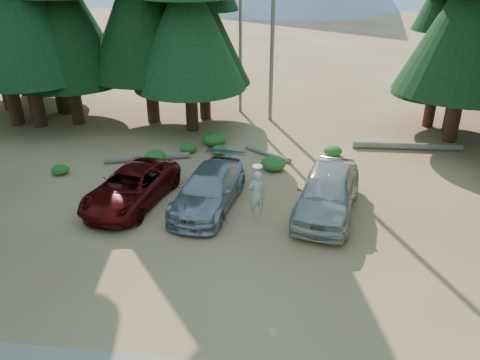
{
  "coord_description": "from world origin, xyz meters",
  "views": [
    {
      "loc": [
        1.85,
        -13.24,
        9.18
      ],
      "look_at": [
        0.13,
        3.13,
        1.25
      ],
      "focal_mm": 35.0,
      "sensor_mm": 36.0,
      "label": 1
    }
  ],
  "objects": [
    {
      "name": "log_mid",
      "position": [
        0.95,
        8.67,
        0.12
      ],
      "size": [
        2.47,
        1.9,
        0.24
      ],
      "primitive_type": "cylinder",
      "rotation": [
        0.0,
        1.57,
        -0.63
      ],
      "color": "gray",
      "rests_on": "ground"
    },
    {
      "name": "shrub_right",
      "position": [
        1.31,
        7.03,
        0.32
      ],
      "size": [
        1.17,
        1.17,
        0.64
      ],
      "primitive_type": "ellipsoid",
      "color": "#21621D",
      "rests_on": "ground"
    },
    {
      "name": "shrub_far_left",
      "position": [
        -4.52,
        7.39,
        0.28
      ],
      "size": [
        1.03,
        1.03,
        0.57
      ],
      "primitive_type": "ellipsoid",
      "color": "#21621D",
      "rests_on": "ground"
    },
    {
      "name": "shrub_edge_west",
      "position": [
        -8.52,
        5.5,
        0.22
      ],
      "size": [
        0.78,
        0.78,
        0.43
      ],
      "primitive_type": "ellipsoid",
      "color": "#21621D",
      "rests_on": "ground"
    },
    {
      "name": "shrub_left",
      "position": [
        -3.15,
        8.74,
        0.24
      ],
      "size": [
        0.86,
        0.86,
        0.48
      ],
      "primitive_type": "ellipsoid",
      "color": "#21621D",
      "rests_on": "ground"
    },
    {
      "name": "log_left",
      "position": [
        -4.93,
        7.43,
        0.15
      ],
      "size": [
        4.1,
        1.47,
        0.3
      ],
      "primitive_type": "cylinder",
      "rotation": [
        0.0,
        1.57,
        0.29
      ],
      "color": "gray",
      "rests_on": "ground"
    },
    {
      "name": "shrub_far_right",
      "position": [
        4.23,
        9.08,
        0.26
      ],
      "size": [
        0.93,
        0.93,
        0.51
      ],
      "primitive_type": "ellipsoid",
      "color": "#21621D",
      "rests_on": "ground"
    },
    {
      "name": "shrub_center_right",
      "position": [
        -1.51,
        8.68,
        0.22
      ],
      "size": [
        0.81,
        0.81,
        0.45
      ],
      "primitive_type": "ellipsoid",
      "color": "#21621D",
      "rests_on": "ground"
    },
    {
      "name": "silver_minivan_right",
      "position": [
        3.55,
        3.15,
        0.92
      ],
      "size": [
        3.23,
        5.71,
        1.83
      ],
      "primitive_type": "imported",
      "rotation": [
        0.0,
        0.0,
        -0.21
      ],
      "color": "beige",
      "rests_on": "ground"
    },
    {
      "name": "red_pickup",
      "position": [
        -4.31,
        3.11,
        0.71
      ],
      "size": [
        3.35,
        5.52,
        1.43
      ],
      "primitive_type": "imported",
      "rotation": [
        0.0,
        0.0,
        -0.2
      ],
      "color": "#580807",
      "rests_on": "ground"
    },
    {
      "name": "log_right",
      "position": [
        8.16,
        10.32,
        0.18
      ],
      "size": [
        5.6,
        0.46,
        0.36
      ],
      "primitive_type": "cylinder",
      "rotation": [
        0.0,
        1.57,
        0.02
      ],
      "color": "gray",
      "rests_on": "ground"
    },
    {
      "name": "forest_belt_north",
      "position": [
        0.0,
        15.0,
        0.0
      ],
      "size": [
        36.0,
        7.0,
        22.0
      ],
      "primitive_type": null,
      "color": "black",
      "rests_on": "ground"
    },
    {
      "name": "snag_front",
      "position": [
        0.8,
        14.5,
        6.0
      ],
      "size": [
        0.24,
        0.24,
        12.0
      ],
      "primitive_type": "cylinder",
      "color": "gray",
      "rests_on": "ground"
    },
    {
      "name": "ground",
      "position": [
        0.0,
        0.0,
        0.0
      ],
      "size": [
        160.0,
        160.0,
        0.0
      ],
      "primitive_type": "plane",
      "color": "#9C6242",
      "rests_on": "ground"
    },
    {
      "name": "silver_minivan_center",
      "position": [
        -1.14,
        3.19,
        0.75
      ],
      "size": [
        2.87,
        5.43,
        1.5
      ],
      "primitive_type": "imported",
      "rotation": [
        0.0,
        0.0,
        -0.15
      ],
      "color": "#9C9FA4",
      "rests_on": "ground"
    },
    {
      "name": "snag_back",
      "position": [
        -1.2,
        16.0,
        5.0
      ],
      "size": [
        0.2,
        0.2,
        10.0
      ],
      "primitive_type": "cylinder",
      "color": "gray",
      "rests_on": "ground"
    },
    {
      "name": "shrub_center_left",
      "position": [
        -1.96,
        9.89,
        0.36
      ],
      "size": [
        1.29,
        1.29,
        0.71
      ],
      "primitive_type": "ellipsoid",
      "color": "#21621D",
      "rests_on": "ground"
    },
    {
      "name": "frisbee_player",
      "position": [
        0.85,
        2.27,
        1.15
      ],
      "size": [
        0.79,
        0.66,
        2.03
      ],
      "rotation": [
        0.0,
        0.0,
        3.54
      ],
      "color": "beige",
      "rests_on": "ground"
    }
  ]
}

